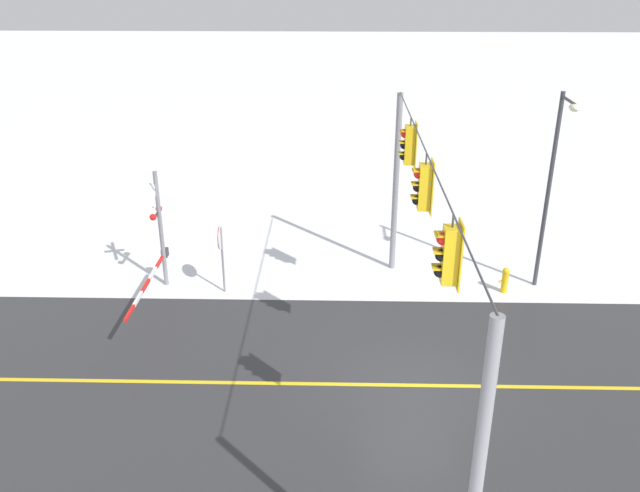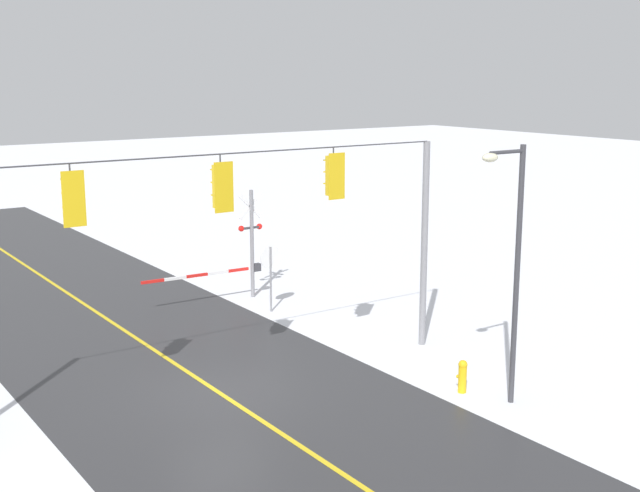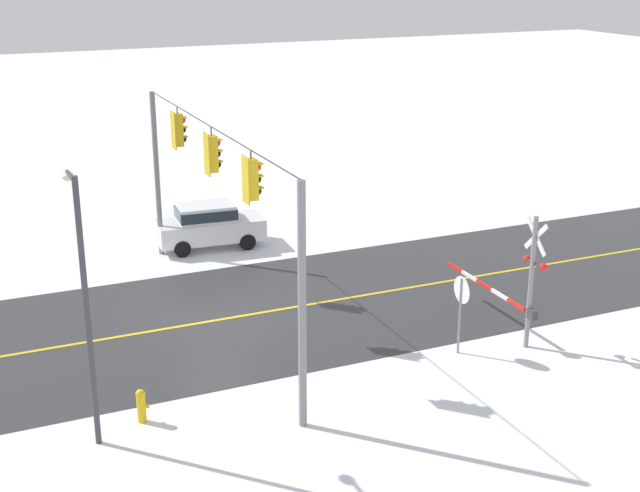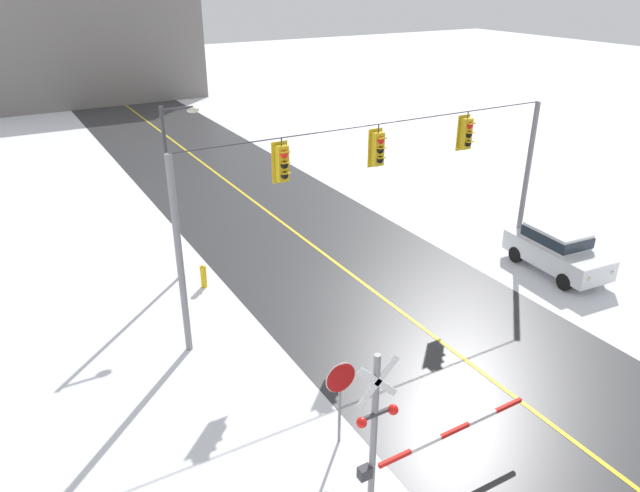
{
  "view_description": "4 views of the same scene",
  "coord_description": "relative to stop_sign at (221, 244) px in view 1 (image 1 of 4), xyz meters",
  "views": [
    {
      "loc": [
        14.22,
        -2.06,
        10.4
      ],
      "look_at": [
        -3.74,
        -2.49,
        2.28
      ],
      "focal_mm": 37.08,
      "sensor_mm": 36.0,
      "label": 1
    },
    {
      "loc": [
        9.5,
        18.39,
        8.19
      ],
      "look_at": [
        -4.05,
        -1.23,
        3.22
      ],
      "focal_mm": 47.01,
      "sensor_mm": 36.0,
      "label": 2
    },
    {
      "loc": [
        -24.58,
        7.31,
        11.09
      ],
      "look_at": [
        -3.29,
        -2.1,
        3.21
      ],
      "focal_mm": 49.37,
      "sensor_mm": 36.0,
      "label": 3
    },
    {
      "loc": [
        -11.08,
        -15.28,
        10.6
      ],
      "look_at": [
        -2.92,
        -1.0,
        2.97
      ],
      "focal_mm": 33.31,
      "sensor_mm": 36.0,
      "label": 4
    }
  ],
  "objects": [
    {
      "name": "ground_plane",
      "position": [
        5.05,
        5.7,
        -1.71
      ],
      "size": [
        160.0,
        160.0,
        0.0
      ],
      "primitive_type": "plane",
      "color": "white"
    },
    {
      "name": "fire_hydrant",
      "position": [
        -0.18,
        9.28,
        -1.25
      ],
      "size": [
        0.24,
        0.31,
        0.88
      ],
      "color": "gold",
      "rests_on": "ground"
    },
    {
      "name": "stop_sign",
      "position": [
        0.0,
        0.0,
        0.0
      ],
      "size": [
        0.8,
        0.09,
        2.35
      ],
      "color": "gray",
      "rests_on": "ground"
    },
    {
      "name": "signal_span",
      "position": [
        5.01,
        5.69,
        2.59
      ],
      "size": [
        14.2,
        0.47,
        6.22
      ],
      "color": "gray",
      "rests_on": "ground"
    },
    {
      "name": "streetlamp_near",
      "position": [
        -0.53,
        10.45,
        2.2
      ],
      "size": [
        1.39,
        0.28,
        6.5
      ],
      "color": "#38383D",
      "rests_on": "ground"
    },
    {
      "name": "railroad_crossing",
      "position": [
        -0.02,
        -2.05,
        0.23
      ],
      "size": [
        4.85,
        0.31,
        4.0
      ],
      "color": "gray",
      "rests_on": "ground"
    }
  ]
}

